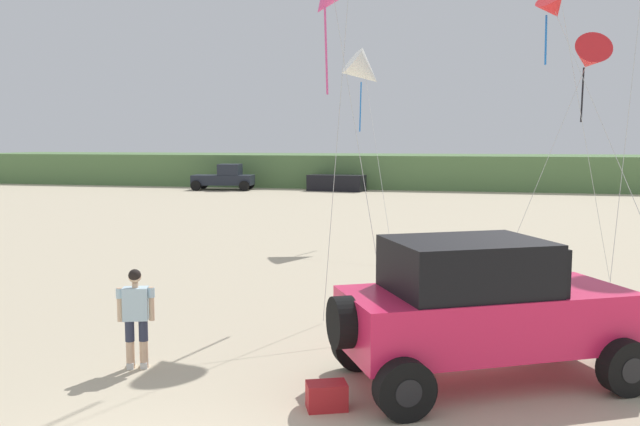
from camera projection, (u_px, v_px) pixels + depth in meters
The scene contains 9 objects.
dune_ridge at pixel (487, 171), 53.93m from camera, with size 90.00×9.93×2.60m, color #567A47.
jeep at pixel (482, 307), 10.34m from camera, with size 5.00×4.11×2.26m.
person_watching at pixel (136, 313), 11.01m from camera, with size 0.59×0.41×1.67m.
cooler_box at pixel (327, 396), 9.39m from camera, with size 0.56×0.36×0.38m, color #B21E23.
distant_pickup at pixel (225, 178), 51.20m from camera, with size 4.82×2.96×1.98m.
distant_sedan at pixel (336, 183), 50.14m from camera, with size 4.20×1.70×1.20m, color black.
kite_blue_swept at pixel (589, 58), 19.26m from camera, with size 3.20×4.24×6.84m.
kite_purple_stunt at pixel (365, 71), 25.16m from camera, with size 2.86×6.46×7.29m.
kite_yellow_diamond at pixel (554, 8), 16.55m from camera, with size 2.67×5.67×7.52m.
Camera 1 is at (3.55, -6.07, 3.76)m, focal length 37.58 mm.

